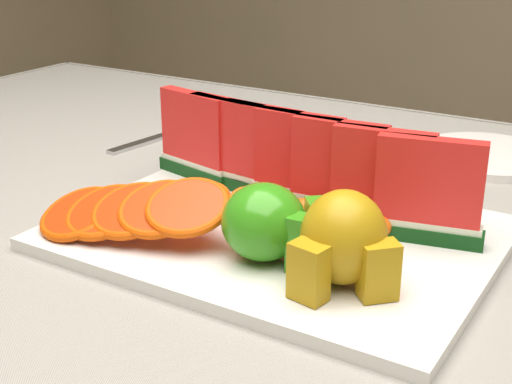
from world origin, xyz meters
name	(u,v)px	position (x,y,z in m)	size (l,w,h in m)	color
table	(240,308)	(0.00, 0.00, 0.65)	(1.40, 0.90, 0.75)	#522C1D
tablecloth	(240,256)	(0.00, 0.00, 0.72)	(1.53, 1.03, 0.20)	slate
platter	(278,234)	(0.06, -0.02, 0.76)	(0.40, 0.30, 0.01)	silver
apple_cluster	(272,224)	(0.08, -0.08, 0.80)	(0.11, 0.10, 0.07)	#3E9316
pear_cluster	(344,241)	(0.16, -0.09, 0.81)	(0.09, 0.09, 0.08)	#B0640D
side_plate	(486,156)	(0.16, 0.33, 0.76)	(0.22, 0.22, 0.01)	silver
fork	(161,136)	(-0.25, 0.19, 0.76)	(0.04, 0.20, 0.00)	silver
watermelon_row	(298,162)	(0.05, 0.04, 0.82)	(0.39, 0.07, 0.10)	#083812
orange_fan_front	(132,210)	(-0.05, -0.10, 0.80)	(0.20, 0.13, 0.05)	#F01E00
orange_fan_back	(299,166)	(0.01, 0.10, 0.79)	(0.23, 0.10, 0.04)	#F01E00
tangerine_segments	(289,211)	(0.06, 0.00, 0.78)	(0.21, 0.07, 0.02)	#F24511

